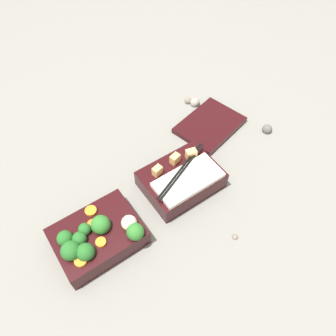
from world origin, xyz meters
TOP-DOWN VIEW (x-y plane):
  - ground_plane at (0.00, 0.00)m, footprint 3.00×3.00m
  - bento_tray_vegetable at (-0.12, 0.00)m, footprint 0.19×0.14m
  - bento_tray_rice at (0.12, 0.02)m, footprint 0.19×0.14m
  - bento_lid at (0.31, 0.15)m, footprint 0.21×0.18m
  - pebble_0 at (0.33, 0.27)m, footprint 0.02×0.02m
  - pebble_1 at (0.14, -0.16)m, footprint 0.01×0.01m
  - pebble_2 at (0.34, 0.25)m, footprint 0.03×0.03m
  - pebble_3 at (0.44, 0.04)m, footprint 0.03×0.03m

SIDE VIEW (x-z plane):
  - ground_plane at x=0.00m, z-range 0.00..0.00m
  - pebble_1 at x=0.14m, z-range 0.00..0.01m
  - pebble_0 at x=0.33m, z-range -0.01..0.02m
  - pebble_3 at x=0.44m, z-range -0.01..0.02m
  - pebble_2 at x=0.34m, z-range -0.01..0.02m
  - bento_lid at x=0.31m, z-range 0.00..0.02m
  - bento_tray_rice at x=0.12m, z-range -0.01..0.07m
  - bento_tray_vegetable at x=-0.12m, z-range -0.01..0.07m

